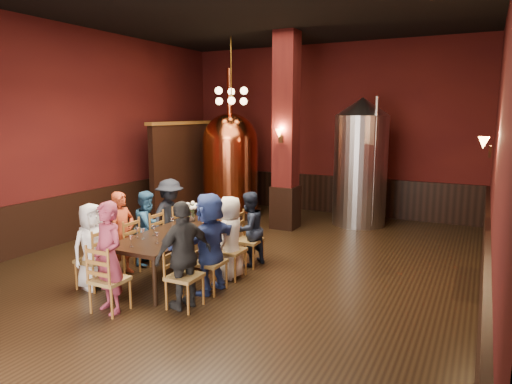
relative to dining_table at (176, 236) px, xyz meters
The scene contains 41 objects.
room 1.97m from the dining_table, 58.06° to the left, with size 10.00×10.02×4.50m.
wainscot_right 4.71m from the dining_table, 12.50° to the left, with size 0.08×9.90×1.00m, color black.
wainscot_back 6.02m from the dining_table, 83.94° to the left, with size 7.90×0.08×1.00m, color black.
wainscot_left 3.48m from the dining_table, 162.97° to the left, with size 0.08×9.90×1.00m, color black.
column 4.14m from the dining_table, 84.99° to the left, with size 0.58×0.58×4.50m, color #4B1310.
partition 4.96m from the dining_table, 121.30° to the left, with size 0.22×3.50×2.40m, color black.
pendant_cluster 4.75m from the dining_table, 106.56° to the left, with size 0.90×0.90×1.70m, color #A57226, non-canonical shape.
sconce_wall 5.11m from the dining_table, 21.85° to the left, with size 0.20×0.20×0.36m, color black, non-canonical shape.
sconce_column 3.84m from the dining_table, 84.56° to the left, with size 0.20×0.20×0.36m, color black, non-canonical shape.
dining_table is the anchor object (origin of this frame).
chair_0 1.33m from the dining_table, 129.29° to the right, with size 0.46×0.46×0.92m, color #9A6127, non-canonical shape.
person_0 1.31m from the dining_table, 129.29° to the right, with size 0.66×0.43×1.34m, color white.
chair_1 0.94m from the dining_table, 157.71° to the right, with size 0.46×0.46×0.92m, color #9A6127, non-canonical shape.
person_1 0.91m from the dining_table, 157.71° to the right, with size 0.52×0.34×1.42m, color #953319.
chair_2 0.94m from the dining_table, 159.85° to the left, with size 0.46×0.46×0.92m, color #9A6127, non-canonical shape.
person_2 0.91m from the dining_table, 159.85° to the left, with size 0.65×0.32×1.33m, color #26537E.
chair_3 1.33m from the dining_table, 131.44° to the left, with size 0.46×0.46×0.92m, color #9A6127, non-canonical shape.
person_3 1.31m from the dining_table, 131.44° to the left, with size 0.94×0.54×1.45m, color black.
chair_4 1.33m from the dining_table, 48.56° to the right, with size 0.46×0.46×0.92m, color #9A6127, non-canonical shape.
person_4 1.31m from the dining_table, 48.56° to the right, with size 0.89×0.37×1.52m, color black.
chair_5 0.94m from the dining_table, 20.15° to the right, with size 0.46×0.46×0.92m, color #9A6127, non-canonical shape.
person_5 0.92m from the dining_table, 20.15° to the right, with size 1.42×0.45×1.53m, color #304692.
chair_6 0.94m from the dining_table, 22.29° to the left, with size 0.46×0.46×0.92m, color #9A6127, non-canonical shape.
person_6 0.91m from the dining_table, 22.29° to the left, with size 0.67×0.43×1.37m, color beige.
chair_7 1.33m from the dining_table, 50.71° to the left, with size 0.46×0.46×0.92m, color #9A6127, non-canonical shape.
person_7 1.31m from the dining_table, 50.71° to the left, with size 0.65×0.32×1.33m, color #171E2F.
chair_8 1.57m from the dining_table, 88.93° to the right, with size 0.46×0.46×0.92m, color #9A6127, non-canonical shape.
person_8 1.55m from the dining_table, 88.93° to the right, with size 0.56×0.37×1.54m, color maroon.
copper_kettle 4.70m from the dining_table, 108.72° to the left, with size 1.69×1.69×3.81m.
steel_vessel 5.33m from the dining_table, 69.89° to the left, with size 1.51×1.51×3.06m.
rose_vase 0.84m from the dining_table, 105.30° to the left, with size 0.22×0.22×0.37m.
wine_glass_0 0.63m from the dining_table, 109.06° to the right, with size 0.07×0.07×0.17m, color white, non-canonical shape.
wine_glass_1 0.69m from the dining_table, 78.23° to the right, with size 0.07×0.07×0.17m, color white, non-canonical shape.
wine_glass_2 0.67m from the dining_table, 121.05° to the right, with size 0.07×0.07×0.17m, color white, non-canonical shape.
wine_glass_3 0.38m from the dining_table, 136.08° to the left, with size 0.07×0.07×0.17m, color white, non-canonical shape.
wine_glass_4 0.50m from the dining_table, 50.72° to the left, with size 0.07×0.07×0.17m, color white, non-canonical shape.
wine_glass_5 0.41m from the dining_table, 118.62° to the right, with size 0.07×0.07×0.17m, color white, non-canonical shape.
wine_glass_6 0.67m from the dining_table, 81.71° to the left, with size 0.07×0.07×0.17m, color white, non-canonical shape.
wine_glass_7 0.99m from the dining_table, 95.25° to the right, with size 0.07×0.07×0.17m, color white, non-canonical shape.
wine_glass_8 0.17m from the dining_table, 104.93° to the left, with size 0.07×0.07×0.17m, color white, non-canonical shape.
wine_glass_9 0.78m from the dining_table, 74.30° to the left, with size 0.07×0.07×0.17m, color white, non-canonical shape.
Camera 1 is at (3.84, -6.95, 2.70)m, focal length 32.00 mm.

